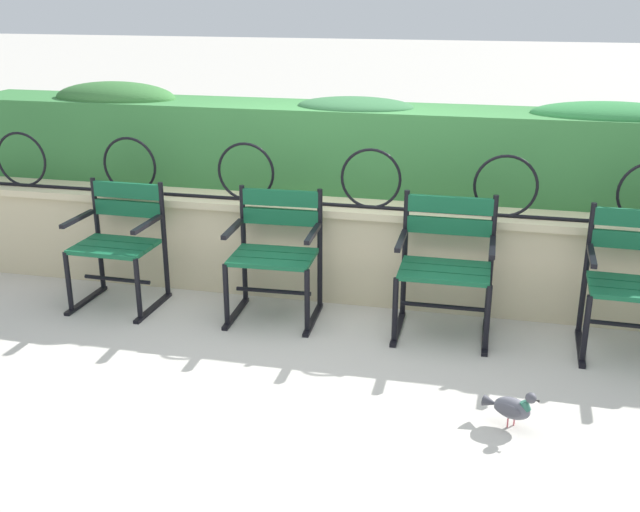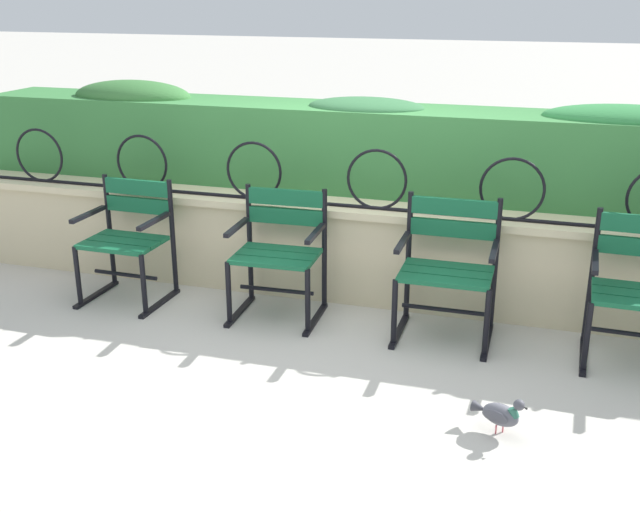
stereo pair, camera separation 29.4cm
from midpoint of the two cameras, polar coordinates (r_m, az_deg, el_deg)
The scene contains 8 objects.
ground_plane at distance 4.81m, azimuth 1.36°, elevation -6.64°, with size 60.00×60.00×0.00m, color #BCB7AD.
stone_wall at distance 5.43m, azimuth 3.81°, elevation 0.42°, with size 6.34×0.41×0.69m.
iron_arch_fence at distance 5.27m, azimuth 1.49°, elevation 5.77°, with size 5.82×0.02×0.42m.
hedge_row at distance 5.71m, azimuth 4.80°, elevation 8.43°, with size 6.22×0.61×0.74m.
park_chair_leftmost at distance 5.49m, azimuth -12.73°, elevation 1.42°, with size 0.57×0.53×0.85m.
park_chair_centre_left at distance 5.09m, azimuth -1.41°, elevation 0.47°, with size 0.60×0.54×0.86m.
park_chair_centre_right at distance 4.87m, azimuth 11.31°, elevation -0.72°, with size 0.61×0.52×0.89m.
pigeon_near_chairs at distance 4.01m, azimuth 15.47°, elevation -11.36°, with size 0.28×0.17×0.22m.
Camera 2 is at (1.30, -4.12, 2.12)m, focal length 42.60 mm.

